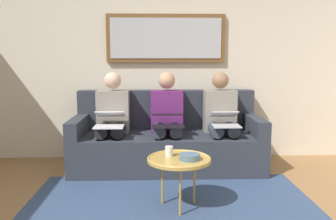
{
  "coord_description": "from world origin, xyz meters",
  "views": [
    {
      "loc": [
        0.13,
        2.05,
        1.3
      ],
      "look_at": [
        0.0,
        -1.7,
        0.75
      ],
      "focal_mm": 37.86,
      "sensor_mm": 36.0,
      "label": 1
    }
  ],
  "objects_px": {
    "person_middle": "(167,118)",
    "person_right": "(112,118)",
    "couch": "(167,141)",
    "bowl": "(190,157)",
    "framed_mirror": "(166,38)",
    "coffee_table": "(179,160)",
    "cup": "(169,151)",
    "laptop_black": "(168,120)",
    "person_left": "(221,117)",
    "laptop_silver": "(225,119)",
    "laptop_white": "(110,119)"
  },
  "relations": [
    {
      "from": "bowl",
      "to": "person_left",
      "type": "relative_size",
      "value": 0.16
    },
    {
      "from": "laptop_black",
      "to": "couch",
      "type": "bearing_deg",
      "value": -90.0
    },
    {
      "from": "laptop_silver",
      "to": "person_middle",
      "type": "distance_m",
      "value": 0.68
    },
    {
      "from": "cup",
      "to": "laptop_silver",
      "type": "height_order",
      "value": "laptop_silver"
    },
    {
      "from": "framed_mirror",
      "to": "laptop_silver",
      "type": "distance_m",
      "value": 1.32
    },
    {
      "from": "cup",
      "to": "bowl",
      "type": "distance_m",
      "value": 0.21
    },
    {
      "from": "framed_mirror",
      "to": "bowl",
      "type": "bearing_deg",
      "value": 95.41
    },
    {
      "from": "person_middle",
      "to": "laptop_white",
      "type": "distance_m",
      "value": 0.68
    },
    {
      "from": "coffee_table",
      "to": "bowl",
      "type": "distance_m",
      "value": 0.11
    },
    {
      "from": "coffee_table",
      "to": "cup",
      "type": "relative_size",
      "value": 6.14
    },
    {
      "from": "laptop_silver",
      "to": "person_right",
      "type": "bearing_deg",
      "value": -10.42
    },
    {
      "from": "couch",
      "to": "coffee_table",
      "type": "distance_m",
      "value": 1.23
    },
    {
      "from": "person_left",
      "to": "laptop_silver",
      "type": "relative_size",
      "value": 3.14
    },
    {
      "from": "person_left",
      "to": "couch",
      "type": "bearing_deg",
      "value": -6.13
    },
    {
      "from": "framed_mirror",
      "to": "laptop_silver",
      "type": "height_order",
      "value": "framed_mirror"
    },
    {
      "from": "person_left",
      "to": "laptop_black",
      "type": "xyz_separation_m",
      "value": [
        0.64,
        0.25,
        0.02
      ]
    },
    {
      "from": "person_middle",
      "to": "person_right",
      "type": "relative_size",
      "value": 1.0
    },
    {
      "from": "laptop_silver",
      "to": "bowl",
      "type": "bearing_deg",
      "value": 63.21
    },
    {
      "from": "coffee_table",
      "to": "cup",
      "type": "height_order",
      "value": "cup"
    },
    {
      "from": "person_left",
      "to": "laptop_black",
      "type": "distance_m",
      "value": 0.69
    },
    {
      "from": "framed_mirror",
      "to": "person_right",
      "type": "bearing_deg",
      "value": 35.53
    },
    {
      "from": "laptop_white",
      "to": "cup",
      "type": "bearing_deg",
      "value": 126.4
    },
    {
      "from": "couch",
      "to": "framed_mirror",
      "type": "xyz_separation_m",
      "value": [
        0.0,
        -0.39,
        1.24
      ]
    },
    {
      "from": "person_left",
      "to": "person_right",
      "type": "bearing_deg",
      "value": 0.0
    },
    {
      "from": "couch",
      "to": "person_right",
      "type": "relative_size",
      "value": 1.93
    },
    {
      "from": "coffee_table",
      "to": "laptop_silver",
      "type": "xyz_separation_m",
      "value": [
        -0.57,
        -0.91,
        0.2
      ]
    },
    {
      "from": "person_middle",
      "to": "laptop_black",
      "type": "bearing_deg",
      "value": 90.0
    },
    {
      "from": "framed_mirror",
      "to": "person_right",
      "type": "relative_size",
      "value": 1.32
    },
    {
      "from": "coffee_table",
      "to": "cup",
      "type": "distance_m",
      "value": 0.12
    },
    {
      "from": "framed_mirror",
      "to": "bowl",
      "type": "distance_m",
      "value": 1.98
    },
    {
      "from": "framed_mirror",
      "to": "cup",
      "type": "height_order",
      "value": "framed_mirror"
    },
    {
      "from": "person_middle",
      "to": "framed_mirror",
      "type": "bearing_deg",
      "value": -90.0
    },
    {
      "from": "person_left",
      "to": "laptop_silver",
      "type": "bearing_deg",
      "value": 90.0
    },
    {
      "from": "coffee_table",
      "to": "person_right",
      "type": "bearing_deg",
      "value": -58.35
    },
    {
      "from": "framed_mirror",
      "to": "laptop_black",
      "type": "distance_m",
      "value": 1.16
    },
    {
      "from": "couch",
      "to": "laptop_black",
      "type": "relative_size",
      "value": 6.17
    },
    {
      "from": "laptop_silver",
      "to": "laptop_white",
      "type": "distance_m",
      "value": 1.28
    },
    {
      "from": "couch",
      "to": "framed_mirror",
      "type": "bearing_deg",
      "value": -90.0
    },
    {
      "from": "cup",
      "to": "coffee_table",
      "type": "bearing_deg",
      "value": 140.0
    },
    {
      "from": "coffee_table",
      "to": "laptop_white",
      "type": "bearing_deg",
      "value": -52.32
    },
    {
      "from": "framed_mirror",
      "to": "bowl",
      "type": "height_order",
      "value": "framed_mirror"
    },
    {
      "from": "coffee_table",
      "to": "laptop_black",
      "type": "bearing_deg",
      "value": -85.66
    },
    {
      "from": "laptop_silver",
      "to": "person_right",
      "type": "xyz_separation_m",
      "value": [
        1.28,
        -0.24,
        -0.02
      ]
    },
    {
      "from": "couch",
      "to": "framed_mirror",
      "type": "relative_size",
      "value": 1.47
    },
    {
      "from": "cup",
      "to": "bowl",
      "type": "height_order",
      "value": "cup"
    },
    {
      "from": "cup",
      "to": "laptop_black",
      "type": "height_order",
      "value": "laptop_black"
    },
    {
      "from": "bowl",
      "to": "cup",
      "type": "bearing_deg",
      "value": -33.74
    },
    {
      "from": "framed_mirror",
      "to": "person_middle",
      "type": "bearing_deg",
      "value": 90.0
    },
    {
      "from": "couch",
      "to": "bowl",
      "type": "distance_m",
      "value": 1.28
    },
    {
      "from": "bowl",
      "to": "laptop_black",
      "type": "distance_m",
      "value": 0.97
    }
  ]
}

